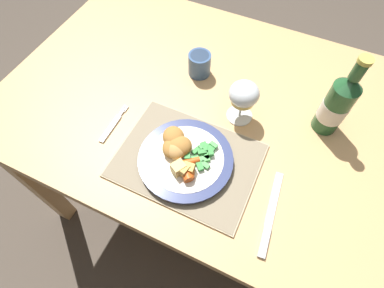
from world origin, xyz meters
TOP-DOWN VIEW (x-y plane):
  - ground_plane at (0.00, 0.00)m, footprint 6.00×6.00m
  - dining_table at (0.00, 0.00)m, footprint 1.20×0.83m
  - placemat at (0.04, -0.21)m, footprint 0.36×0.27m
  - dinner_plate at (0.04, -0.21)m, footprint 0.24×0.24m
  - breaded_croquettes at (0.01, -0.20)m, footprint 0.11×0.11m
  - green_beans_pile at (0.08, -0.19)m, footprint 0.07×0.09m
  - glazed_carrots at (0.06, -0.25)m, footprint 0.05×0.08m
  - fork at (-0.19, -0.20)m, footprint 0.02×0.14m
  - table_knife at (0.28, -0.27)m, footprint 0.04×0.22m
  - wine_glass at (0.11, -0.01)m, footprint 0.08×0.08m
  - bottle at (0.34, 0.05)m, footprint 0.07×0.07m
  - roast_potatoes at (0.05, -0.25)m, footprint 0.06×0.04m
  - drinking_cup at (-0.06, 0.09)m, footprint 0.07×0.07m

SIDE VIEW (x-z plane):
  - ground_plane at x=0.00m, z-range 0.00..0.00m
  - dining_table at x=0.00m, z-range 0.27..1.01m
  - fork at x=-0.19m, z-range 0.74..0.75m
  - table_knife at x=0.28m, z-range 0.74..0.75m
  - placemat at x=0.04m, z-range 0.74..0.75m
  - dinner_plate at x=0.04m, z-range 0.75..0.77m
  - green_beans_pile at x=0.08m, z-range 0.76..0.78m
  - glazed_carrots at x=0.06m, z-range 0.76..0.79m
  - drinking_cup at x=-0.06m, z-range 0.74..0.81m
  - roast_potatoes at x=0.05m, z-range 0.76..0.80m
  - breaded_croquettes at x=0.01m, z-range 0.77..0.80m
  - wine_glass at x=0.11m, z-range 0.76..0.89m
  - bottle at x=0.34m, z-range 0.71..0.96m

